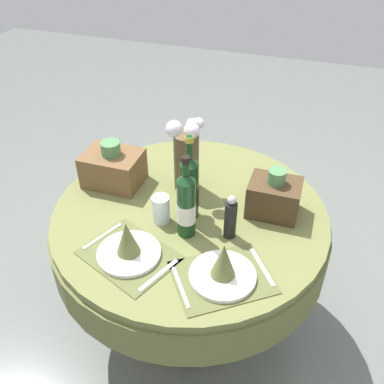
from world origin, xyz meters
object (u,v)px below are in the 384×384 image
at_px(woven_basket_side_left, 113,167).
at_px(wine_bottle_centre, 190,188).
at_px(place_setting_right, 223,269).
at_px(pepper_mill, 230,218).
at_px(tumbler_near_left, 161,209).
at_px(flower_vase, 186,155).
at_px(place_setting_left, 128,247).
at_px(wine_bottle_left, 186,205).
at_px(dining_table, 190,234).
at_px(woven_basket_side_right, 274,196).

bearing_deg(woven_basket_side_left, wine_bottle_centre, -16.40).
distance_m(place_setting_right, pepper_mill, 0.23).
relative_size(place_setting_right, tumbler_near_left, 3.58).
bearing_deg(flower_vase, wine_bottle_centre, -67.71).
bearing_deg(place_setting_left, wine_bottle_left, 48.85).
xyz_separation_m(place_setting_right, tumbler_near_left, (-0.32, 0.22, 0.01)).
relative_size(wine_bottle_left, pepper_mill, 1.83).
relative_size(dining_table, place_setting_right, 2.78).
bearing_deg(pepper_mill, wine_bottle_centre, 159.84).
xyz_separation_m(place_setting_right, flower_vase, (-0.29, 0.47, 0.13)).
distance_m(place_setting_right, wine_bottle_centre, 0.38).
height_order(dining_table, pepper_mill, pepper_mill).
height_order(place_setting_right, pepper_mill, pepper_mill).
bearing_deg(place_setting_right, place_setting_left, -179.57).
bearing_deg(pepper_mill, woven_basket_side_right, 55.77).
height_order(place_setting_right, wine_bottle_left, wine_bottle_left).
height_order(pepper_mill, woven_basket_side_right, woven_basket_side_right).
distance_m(wine_bottle_centre, tumbler_near_left, 0.15).
distance_m(dining_table, woven_basket_side_right, 0.41).
bearing_deg(tumbler_near_left, place_setting_right, -35.00).
distance_m(dining_table, woven_basket_side_left, 0.46).
distance_m(wine_bottle_centre, woven_basket_side_left, 0.42).
bearing_deg(wine_bottle_left, woven_basket_side_left, 152.21).
xyz_separation_m(flower_vase, woven_basket_side_left, (-0.33, -0.06, -0.09)).
relative_size(place_setting_left, woven_basket_side_right, 1.97).
relative_size(place_setting_left, tumbler_near_left, 3.47).
bearing_deg(place_setting_left, wine_bottle_centre, 64.03).
height_order(place_setting_left, woven_basket_side_left, woven_basket_side_left).
xyz_separation_m(wine_bottle_centre, woven_basket_side_right, (0.32, 0.13, -0.06)).
xyz_separation_m(pepper_mill, woven_basket_side_right, (0.14, 0.20, -0.01)).
bearing_deg(flower_vase, place_setting_left, -98.58).
bearing_deg(tumbler_near_left, wine_bottle_centre, 33.92).
bearing_deg(place_setting_right, woven_basket_side_right, 75.95).
distance_m(wine_bottle_left, wine_bottle_centre, 0.11).
bearing_deg(dining_table, woven_basket_side_right, 17.39).
xyz_separation_m(flower_vase, pepper_mill, (0.26, -0.24, -0.08)).
height_order(flower_vase, wine_bottle_centre, flower_vase).
relative_size(tumbler_near_left, pepper_mill, 0.61).
bearing_deg(dining_table, wine_bottle_centre, -73.96).
relative_size(dining_table, woven_basket_side_left, 4.69).
height_order(wine_bottle_left, wine_bottle_centre, wine_bottle_centre).
distance_m(place_setting_right, woven_basket_side_left, 0.74).
bearing_deg(wine_bottle_left, flower_vase, 108.45).
bearing_deg(dining_table, flower_vase, 113.34).
relative_size(flower_vase, tumbler_near_left, 3.22).
distance_m(dining_table, tumbler_near_left, 0.23).
relative_size(place_setting_right, wine_bottle_left, 1.19).
relative_size(flower_vase, wine_bottle_centre, 1.02).
relative_size(flower_vase, pepper_mill, 1.97).
distance_m(place_setting_right, tumbler_near_left, 0.39).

